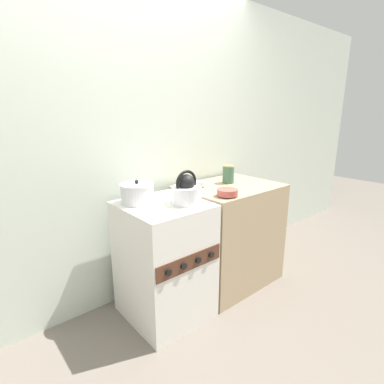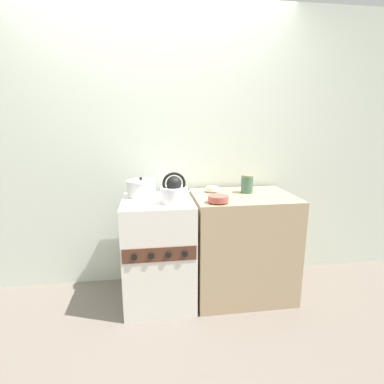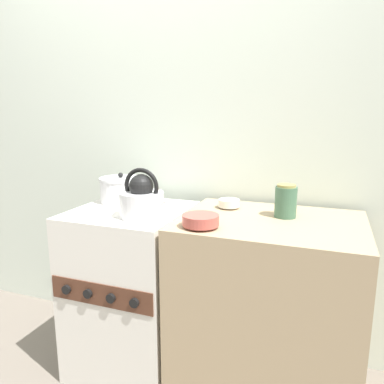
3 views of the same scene
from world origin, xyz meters
TOP-DOWN VIEW (x-y plane):
  - wall_back at (0.00, 0.71)m, footprint 7.00×0.06m
  - stove at (0.00, 0.29)m, footprint 0.56×0.61m
  - counter at (0.72, 0.32)m, footprint 0.83×0.64m
  - kettle at (0.13, 0.19)m, footprint 0.26×0.21m
  - cooking_pot at (-0.13, 0.42)m, footprint 0.24×0.24m
  - enamel_bowl at (0.45, 0.10)m, footprint 0.16×0.16m
  - small_ceramic_bowl at (0.48, 0.46)m, footprint 0.11×0.11m
  - storage_jar at (0.77, 0.39)m, footprint 0.10×0.10m

SIDE VIEW (x-z plane):
  - stove at x=0.00m, z-range 0.00..0.88m
  - counter at x=0.72m, z-range 0.00..0.89m
  - small_ceramic_bowl at x=0.48m, z-range 0.90..0.94m
  - enamel_bowl at x=0.45m, z-range 0.90..0.95m
  - cooking_pot at x=-0.13m, z-range 0.87..1.04m
  - storage_jar at x=0.77m, z-range 0.89..1.05m
  - kettle at x=0.13m, z-range 0.85..1.09m
  - wall_back at x=0.00m, z-range 0.00..2.50m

